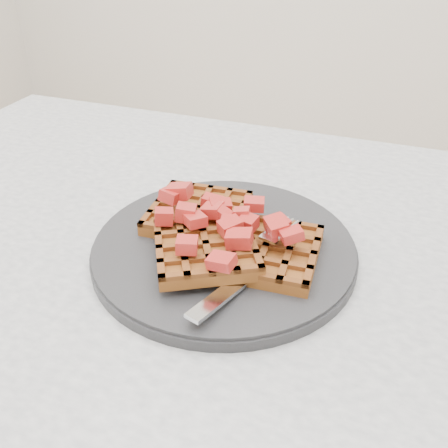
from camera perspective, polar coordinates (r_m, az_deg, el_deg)
name	(u,v)px	position (r m, az deg, el deg)	size (l,w,h in m)	color
table	(256,353)	(0.60, 3.67, -14.55)	(1.20, 0.80, 0.75)	silver
plate	(224,248)	(0.55, 0.00, -2.79)	(0.29, 0.29, 0.02)	#242427
waffles	(223,236)	(0.54, -0.12, -1.35)	(0.21, 0.20, 0.03)	brown
strawberry_pile	(224,213)	(0.52, 0.00, 1.28)	(0.15, 0.15, 0.02)	#980D0B
fork	(253,267)	(0.50, 3.35, -4.98)	(0.02, 0.18, 0.02)	silver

